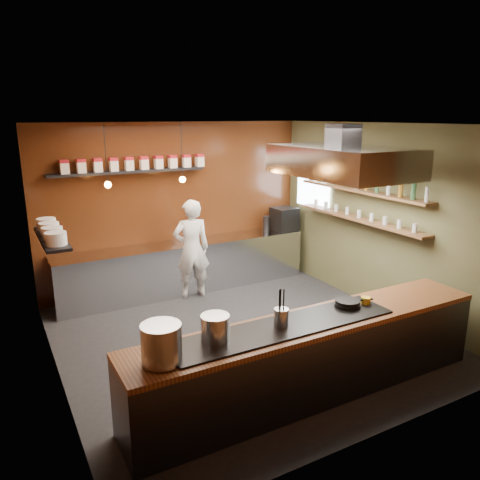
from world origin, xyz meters
TOP-DOWN VIEW (x-y plane):
  - floor at (0.00, 0.00)m, footprint 5.00×5.00m
  - back_wall at (0.00, 2.50)m, footprint 5.00×0.00m
  - left_wall at (-2.50, 0.00)m, footprint 0.00×5.00m
  - right_wall at (2.50, 0.00)m, footprint 0.00×5.00m
  - ceiling at (0.00, 0.00)m, footprint 5.00×5.00m
  - window_pane at (2.45, 1.70)m, footprint 0.00×1.00m
  - prep_counter at (0.00, 2.17)m, footprint 4.60×0.65m
  - pass_counter at (-0.00, -1.60)m, footprint 4.40×0.72m
  - tin_shelf at (-0.90, 2.36)m, footprint 2.60×0.26m
  - plate_shelf at (-2.34, 1.00)m, footprint 0.30×1.40m
  - bottle_shelf_upper at (2.34, 0.30)m, footprint 0.26×2.80m
  - bottle_shelf_lower at (2.34, 0.30)m, footprint 0.26×2.80m
  - extractor_hood at (1.30, -0.40)m, footprint 1.20×2.00m
  - pendant_left at (-1.40, 1.70)m, footprint 0.10×0.10m
  - pendant_right at (-0.20, 1.70)m, footprint 0.10×0.10m
  - storage_tins at (-0.75, 2.36)m, footprint 2.43×0.13m
  - plate_stacks at (-2.34, 1.00)m, footprint 0.26×1.16m
  - bottles at (2.34, 0.30)m, footprint 0.06×2.66m
  - wine_glasses at (2.34, 0.30)m, footprint 0.07×2.37m
  - stockpot_large at (-1.80, -1.68)m, footprint 0.44×0.44m
  - stockpot_small at (-1.20, -1.55)m, footprint 0.35×0.35m
  - utensil_crock at (-0.45, -1.59)m, footprint 0.20×0.20m
  - frying_pan at (0.55, -1.51)m, footprint 0.47×0.31m
  - butter_jar at (0.78, -1.56)m, footprint 0.13×0.13m
  - espresso_machine at (2.10, 2.13)m, footprint 0.47×0.44m
  - chef at (-0.02, 1.84)m, footprint 0.69×0.51m

SIDE VIEW (x-z plane):
  - floor at x=0.00m, z-range 0.00..0.00m
  - prep_counter at x=0.00m, z-range 0.00..0.90m
  - pass_counter at x=0.00m, z-range 0.00..0.94m
  - chef at x=-0.02m, z-range 0.00..1.74m
  - butter_jar at x=0.78m, z-range 0.92..1.02m
  - frying_pan at x=0.55m, z-range 0.94..1.02m
  - utensil_crock at x=-0.45m, z-range 0.94..1.14m
  - stockpot_small at x=-1.20m, z-range 0.94..1.21m
  - stockpot_large at x=-1.80m, z-range 0.94..1.30m
  - espresso_machine at x=2.10m, z-range 0.90..1.35m
  - bottle_shelf_lower at x=2.34m, z-range 1.43..1.47m
  - back_wall at x=0.00m, z-range -1.00..4.00m
  - left_wall at x=-2.50m, z-range -1.00..4.00m
  - right_wall at x=2.50m, z-range -1.00..4.00m
  - wine_glasses at x=2.34m, z-range 1.47..1.60m
  - plate_shelf at x=-2.34m, z-range 1.53..1.57m
  - plate_stacks at x=-2.34m, z-range 1.57..1.73m
  - window_pane at x=2.45m, z-range 1.40..2.40m
  - bottle_shelf_upper at x=2.34m, z-range 1.90..1.94m
  - bottles at x=2.34m, z-range 1.94..2.18m
  - pendant_left at x=-1.40m, z-range 1.68..2.63m
  - pendant_right at x=-0.20m, z-range 1.68..2.63m
  - tin_shelf at x=-0.90m, z-range 2.18..2.22m
  - storage_tins at x=-0.75m, z-range 2.22..2.44m
  - extractor_hood at x=1.30m, z-range 2.15..2.87m
  - ceiling at x=0.00m, z-range 3.00..3.00m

